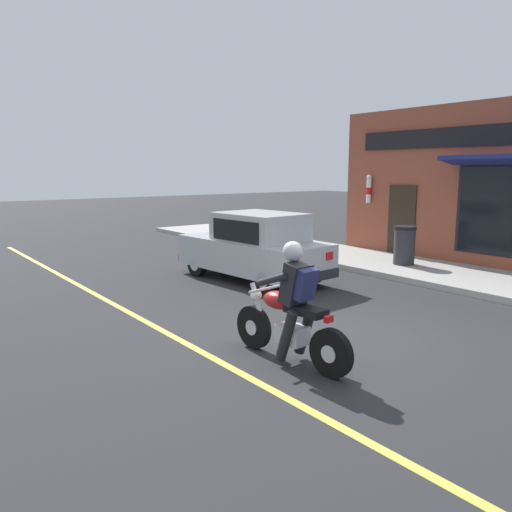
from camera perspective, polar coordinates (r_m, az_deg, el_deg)
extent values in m
plane|color=#2B2B2D|center=(7.67, 8.44, -9.44)|extent=(80.00, 80.00, 0.00)
cube|color=#ADAAA3|center=(13.53, 15.22, -0.97)|extent=(2.60, 22.00, 0.14)
cube|color=#D1C64C|center=(9.06, -13.79, -6.57)|extent=(0.12, 19.80, 0.01)
cube|color=brown|center=(13.65, 25.91, 7.07)|extent=(0.50, 9.29, 4.20)
cube|color=#2D2319|center=(14.82, 16.29, 3.72)|extent=(0.04, 0.90, 2.10)
cube|color=black|center=(13.42, 25.77, 12.41)|extent=(0.06, 7.90, 0.50)
cylinder|color=white|center=(15.41, 12.76, 7.26)|extent=(0.14, 0.14, 0.70)
cylinder|color=red|center=(15.41, 12.76, 7.26)|extent=(0.15, 0.15, 0.20)
sphere|color=silver|center=(15.40, 12.81, 8.74)|extent=(0.16, 0.16, 0.16)
cylinder|color=black|center=(7.16, -0.25, -8.12)|extent=(0.15, 0.63, 0.62)
cylinder|color=silver|center=(7.16, -0.25, -8.12)|extent=(0.14, 0.23, 0.22)
cylinder|color=black|center=(6.26, 8.57, -10.93)|extent=(0.15, 0.63, 0.62)
cylinder|color=silver|center=(6.26, 8.57, -10.93)|extent=(0.14, 0.23, 0.22)
cube|color=silver|center=(6.63, 4.16, -8.90)|extent=(0.31, 0.42, 0.24)
ellipsoid|color=#B21919|center=(6.68, 2.64, -5.07)|extent=(0.34, 0.54, 0.24)
cube|color=black|center=(6.37, 5.72, -6.22)|extent=(0.31, 0.58, 0.10)
cylinder|color=silver|center=(7.00, 0.30, -5.85)|extent=(0.10, 0.33, 0.68)
cylinder|color=silver|center=(6.85, 0.98, -3.79)|extent=(0.56, 0.09, 0.04)
sphere|color=silver|center=(7.00, 0.02, -4.50)|extent=(0.16, 0.16, 0.16)
cylinder|color=silver|center=(6.53, 7.73, -10.20)|extent=(0.13, 0.55, 0.08)
cube|color=red|center=(6.15, 8.30, -7.15)|extent=(0.12, 0.07, 0.08)
cylinder|color=black|center=(6.45, 3.51, -9.07)|extent=(0.17, 0.36, 0.71)
cylinder|color=black|center=(6.70, 5.68, -8.37)|extent=(0.17, 0.36, 0.71)
cube|color=#232328|center=(6.41, 4.56, -3.15)|extent=(0.37, 0.36, 0.57)
cylinder|color=#232328|center=(6.43, 1.78, -2.73)|extent=(0.13, 0.53, 0.26)
cylinder|color=#232328|center=(6.70, 4.23, -2.22)|extent=(0.13, 0.53, 0.26)
sphere|color=silver|center=(6.37, 4.22, 0.53)|extent=(0.26, 0.26, 0.26)
cube|color=navy|center=(6.30, 5.63, -3.21)|extent=(0.30, 0.26, 0.42)
cylinder|color=black|center=(12.05, -6.73, -0.87)|extent=(0.22, 0.61, 0.60)
cylinder|color=silver|center=(12.05, -6.73, -0.87)|extent=(0.22, 0.34, 0.33)
cylinder|color=black|center=(12.92, -1.50, -0.09)|extent=(0.22, 0.61, 0.60)
cylinder|color=silver|center=(12.92, -1.50, -0.09)|extent=(0.22, 0.34, 0.33)
cylinder|color=black|center=(10.22, 1.05, -2.73)|extent=(0.22, 0.61, 0.60)
cylinder|color=silver|center=(10.22, 1.05, -2.73)|extent=(0.22, 0.34, 0.33)
cylinder|color=black|center=(11.23, 6.45, -1.65)|extent=(0.22, 0.61, 0.60)
cylinder|color=silver|center=(11.23, 6.45, -1.65)|extent=(0.22, 0.34, 0.33)
cube|color=#B7BABF|center=(11.51, -0.38, 0.21)|extent=(1.91, 3.81, 0.70)
cube|color=#B7BABF|center=(11.24, 0.46, 3.27)|extent=(1.58, 2.00, 0.66)
cube|color=black|center=(11.90, -2.36, 3.38)|extent=(1.35, 0.44, 0.51)
cube|color=black|center=(10.77, -2.40, 2.87)|extent=(0.14, 1.52, 0.46)
cube|color=black|center=(11.73, 3.09, 3.44)|extent=(0.14, 1.52, 0.46)
cube|color=silver|center=(12.64, -7.71, 1.53)|extent=(0.24, 0.06, 0.14)
cube|color=red|center=(9.82, 4.58, -0.65)|extent=(0.20, 0.05, 0.16)
cube|color=silver|center=(13.23, -4.06, 1.96)|extent=(0.24, 0.06, 0.14)
cube|color=red|center=(10.57, 8.39, 0.02)|extent=(0.20, 0.05, 0.16)
cube|color=#28282B|center=(12.96, -5.73, 0.12)|extent=(1.61, 0.24, 0.20)
cube|color=#28282B|center=(10.28, 6.39, -2.43)|extent=(1.61, 0.24, 0.20)
cylinder|color=#2D2D33|center=(13.23, 16.58, 1.01)|extent=(0.52, 0.52, 0.90)
cylinder|color=black|center=(13.17, 16.68, 3.12)|extent=(0.56, 0.56, 0.08)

